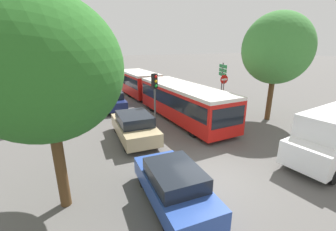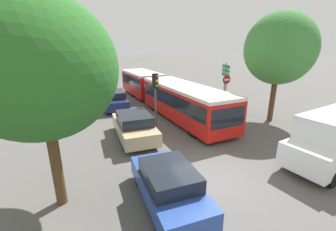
{
  "view_description": "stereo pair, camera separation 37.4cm",
  "coord_description": "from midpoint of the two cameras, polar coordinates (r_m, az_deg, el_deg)",
  "views": [
    {
      "loc": [
        -4.77,
        -6.33,
        5.12
      ],
      "look_at": [
        0.2,
        4.86,
        1.2
      ],
      "focal_mm": 24.0,
      "sensor_mm": 36.0,
      "label": 1
    },
    {
      "loc": [
        -4.43,
        -6.48,
        5.12
      ],
      "look_at": [
        0.2,
        4.86,
        1.2
      ],
      "focal_mm": 24.0,
      "sensor_mm": 36.0,
      "label": 2
    }
  ],
  "objects": [
    {
      "name": "ground_plane",
      "position": [
        9.4,
        10.2,
        -15.56
      ],
      "size": [
        200.0,
        200.0,
        0.0
      ],
      "primitive_type": "plane",
      "color": "#565451"
    },
    {
      "name": "articulated_bus",
      "position": [
        18.63,
        -2.45,
        6.24
      ],
      "size": [
        3.45,
        16.52,
        2.44
      ],
      "rotation": [
        0.0,
        0.0,
        -1.51
      ],
      "color": "red",
      "rests_on": "ground"
    },
    {
      "name": "city_bus_rear",
      "position": [
        45.72,
        -20.98,
        11.92
      ],
      "size": [
        2.74,
        11.15,
        2.39
      ],
      "rotation": [
        0.0,
        0.0,
        1.55
      ],
      "color": "teal",
      "rests_on": "ground"
    },
    {
      "name": "queued_car_blue",
      "position": [
        7.73,
        0.07,
        -17.18
      ],
      "size": [
        1.76,
        3.96,
        1.36
      ],
      "rotation": [
        0.0,
        0.0,
        1.55
      ],
      "color": "#284799",
      "rests_on": "ground"
    },
    {
      "name": "queued_car_tan",
      "position": [
        12.61,
        -9.38,
        -2.73
      ],
      "size": [
        1.93,
        4.35,
        1.5
      ],
      "rotation": [
        0.0,
        0.0,
        1.55
      ],
      "color": "tan",
      "rests_on": "ground"
    },
    {
      "name": "queued_car_navy",
      "position": [
        18.95,
        -14.77,
        3.83
      ],
      "size": [
        1.91,
        4.31,
        1.48
      ],
      "rotation": [
        0.0,
        0.0,
        1.55
      ],
      "color": "navy",
      "rests_on": "ground"
    },
    {
      "name": "queued_car_white",
      "position": [
        24.95,
        -17.05,
        6.73
      ],
      "size": [
        1.74,
        3.93,
        1.35
      ],
      "rotation": [
        0.0,
        0.0,
        1.55
      ],
      "color": "white",
      "rests_on": "ground"
    },
    {
      "name": "queued_car_black",
      "position": [
        30.73,
        -19.24,
        8.49
      ],
      "size": [
        1.77,
        3.98,
        1.37
      ],
      "rotation": [
        0.0,
        0.0,
        1.55
      ],
      "color": "black",
      "rests_on": "ground"
    },
    {
      "name": "white_van",
      "position": [
        12.27,
        36.0,
        -4.22
      ],
      "size": [
        5.25,
        2.74,
        2.31
      ],
      "rotation": [
        0.0,
        0.0,
        3.3
      ],
      "color": "white",
      "rests_on": "ground"
    },
    {
      "name": "traffic_light",
      "position": [
        13.96,
        -4.14,
        6.88
      ],
      "size": [
        0.37,
        0.39,
        3.4
      ],
      "rotation": [
        0.0,
        0.0,
        -1.29
      ],
      "color": "#56595E",
      "rests_on": "ground"
    },
    {
      "name": "no_entry_sign",
      "position": [
        18.34,
        13.36,
        7.08
      ],
      "size": [
        0.7,
        0.08,
        2.82
      ],
      "rotation": [
        0.0,
        0.0,
        -1.57
      ],
      "color": "#56595E",
      "rests_on": "ground"
    },
    {
      "name": "direction_sign_post",
      "position": [
        20.09,
        13.13,
        10.0
      ],
      "size": [
        0.37,
        1.38,
        3.6
      ],
      "rotation": [
        0.0,
        0.0,
        2.92
      ],
      "color": "#56595E",
      "rests_on": "ground"
    },
    {
      "name": "tree_left_near",
      "position": [
        7.24,
        -30.23,
        10.09
      ],
      "size": [
        4.33,
        4.33,
        6.51
      ],
      "color": "#51381E",
      "rests_on": "ground"
    },
    {
      "name": "tree_left_mid",
      "position": [
        18.11,
        -25.83,
        14.71
      ],
      "size": [
        3.59,
        3.59,
        6.62
      ],
      "color": "#51381E",
      "rests_on": "ground"
    },
    {
      "name": "tree_right_near",
      "position": [
        16.65,
        25.33,
        14.7
      ],
      "size": [
        4.41,
        4.41,
        7.12
      ],
      "color": "#51381E",
      "rests_on": "ground"
    }
  ]
}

